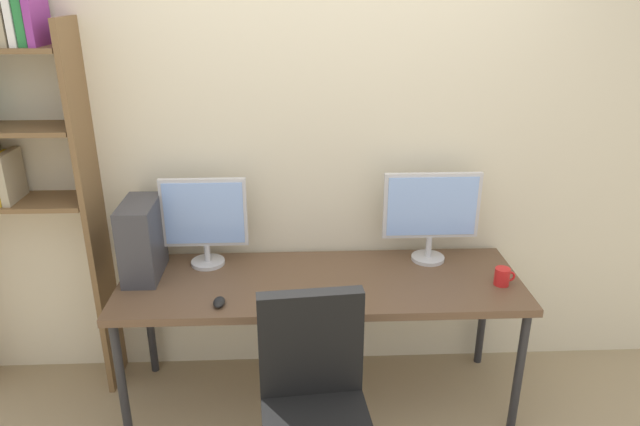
% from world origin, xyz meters
% --- Properties ---
extents(wall_back, '(4.45, 0.10, 2.60)m').
position_xyz_m(wall_back, '(0.00, 1.02, 1.30)').
color(wall_back, beige).
rests_on(wall_back, ground_plane).
extents(desk, '(2.05, 0.68, 0.74)m').
position_xyz_m(desk, '(0.00, 0.60, 0.69)').
color(desk, brown).
rests_on(desk, ground_plane).
extents(monitor_left, '(0.45, 0.18, 0.48)m').
position_xyz_m(monitor_left, '(-0.60, 0.81, 1.01)').
color(monitor_left, silver).
rests_on(monitor_left, desk).
extents(monitor_right, '(0.52, 0.18, 0.50)m').
position_xyz_m(monitor_right, '(0.60, 0.81, 1.03)').
color(monitor_right, silver).
rests_on(monitor_right, desk).
extents(pc_tower, '(0.17, 0.34, 0.40)m').
position_xyz_m(pc_tower, '(-0.91, 0.70, 0.94)').
color(pc_tower, '#38383D').
rests_on(pc_tower, desk).
extents(keyboard_main, '(0.34, 0.13, 0.02)m').
position_xyz_m(keyboard_main, '(0.00, 0.37, 0.75)').
color(keyboard_main, silver).
rests_on(keyboard_main, desk).
extents(computer_mouse, '(0.06, 0.10, 0.03)m').
position_xyz_m(computer_mouse, '(-0.49, 0.37, 0.76)').
color(computer_mouse, black).
rests_on(computer_mouse, desk).
extents(coffee_mug, '(0.11, 0.08, 0.09)m').
position_xyz_m(coffee_mug, '(0.91, 0.51, 0.79)').
color(coffee_mug, red).
rests_on(coffee_mug, desk).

